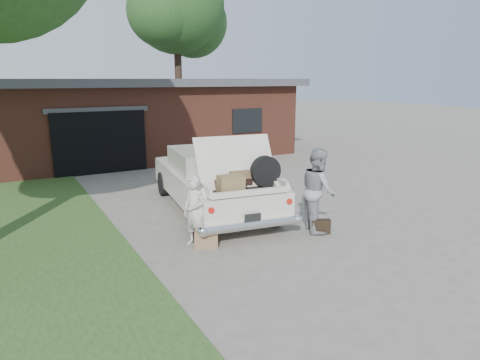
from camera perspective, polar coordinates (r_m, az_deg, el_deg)
ground at (r=9.34m, az=1.82°, el=-7.33°), size 90.00×90.00×0.00m
house at (r=19.79m, az=-13.21°, el=8.29°), size 12.80×7.80×3.30m
tree_right at (r=27.34m, az=-8.31°, el=21.43°), size 6.51×5.66×10.36m
sedan at (r=10.93m, az=-3.64°, el=0.04°), size 2.78×5.57×2.08m
woman_left at (r=8.59m, az=-6.12°, el=-4.19°), size 0.51×0.61×1.44m
woman_right at (r=9.51m, az=10.34°, el=-1.31°), size 0.98×1.09×1.85m
suitcase_left at (r=8.61m, az=-4.54°, el=-7.93°), size 0.48×0.32×0.36m
suitcase_right at (r=9.51m, az=10.69°, el=-6.14°), size 0.44×0.29×0.32m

